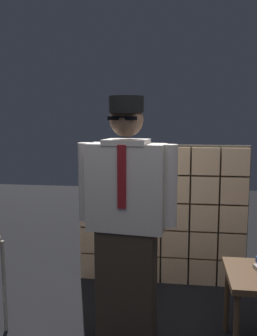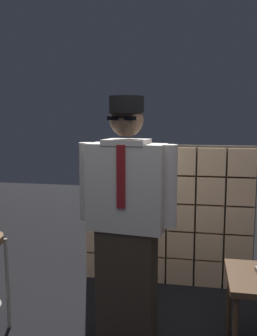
% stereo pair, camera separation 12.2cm
% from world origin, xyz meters
% --- Properties ---
extents(glass_block_wall, '(1.59, 0.10, 1.33)m').
position_xyz_m(glass_block_wall, '(-0.00, 1.38, 0.65)').
color(glass_block_wall, '#E0B78C').
rests_on(glass_block_wall, ground).
extents(standing_person, '(0.68, 0.32, 1.70)m').
position_xyz_m(standing_person, '(-0.19, 0.38, 0.89)').
color(standing_person, '#382D23').
rests_on(standing_person, ground).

